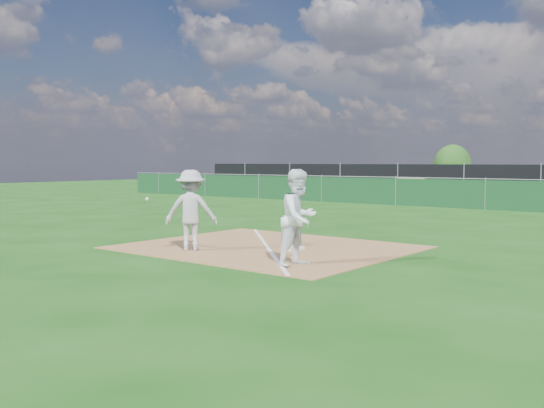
{
  "coord_description": "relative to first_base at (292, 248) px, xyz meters",
  "views": [
    {
      "loc": [
        8.59,
        -9.53,
        1.94
      ],
      "look_at": [
        0.14,
        1.0,
        1.0
      ],
      "focal_mm": 40.0,
      "sensor_mm": 36.0,
      "label": 1
    }
  ],
  "objects": [
    {
      "name": "runner",
      "position": [
        1.26,
        -1.48,
        0.84
      ],
      "size": [
        0.74,
        0.92,
        1.81
      ],
      "primitive_type": "imported",
      "rotation": [
        0.0,
        0.0,
        1.5
      ],
      "color": "white",
      "rests_on": "ground"
    },
    {
      "name": "play_at_first",
      "position": [
        -1.68,
        -1.43,
        0.84
      ],
      "size": [
        2.23,
        1.2,
        1.75
      ],
      "color": "#BDBDBF",
      "rests_on": "infield_dirt"
    },
    {
      "name": "green_fence",
      "position": [
        -0.71,
        13.99,
        0.54
      ],
      "size": [
        44.0,
        0.05,
        1.2
      ],
      "primitive_type": "cube",
      "color": "#0F381A",
      "rests_on": "ground"
    },
    {
      "name": "dirt_mound",
      "position": [
        -5.71,
        17.49,
        0.52
      ],
      "size": [
        3.38,
        2.6,
        1.17
      ],
      "primitive_type": "ellipsoid",
      "color": "olive",
      "rests_on": "ground"
    },
    {
      "name": "infield_dirt",
      "position": [
        -0.71,
        -0.01,
        -0.05
      ],
      "size": [
        6.0,
        5.0,
        0.02
      ],
      "primitive_type": "cube",
      "color": "olive",
      "rests_on": "ground"
    },
    {
      "name": "ground",
      "position": [
        -0.71,
        8.99,
        -0.06
      ],
      "size": [
        90.0,
        90.0,
        0.0
      ],
      "primitive_type": "plane",
      "color": "#13450E",
      "rests_on": "ground"
    },
    {
      "name": "foul_line",
      "position": [
        -0.71,
        -0.01,
        -0.04
      ],
      "size": [
        5.01,
        5.01,
        0.01
      ],
      "primitive_type": "cube",
      "rotation": [
        0.0,
        0.0,
        0.79
      ],
      "color": "white",
      "rests_on": "infield_dirt"
    },
    {
      "name": "black_fence",
      "position": [
        -0.71,
        21.99,
        0.84
      ],
      "size": [
        46.0,
        0.04,
        1.8
      ],
      "primitive_type": "cube",
      "color": "black",
      "rests_on": "ground"
    },
    {
      "name": "first_base",
      "position": [
        0.0,
        0.0,
        0.0
      ],
      "size": [
        0.42,
        0.42,
        0.08
      ],
      "primitive_type": "cube",
      "rotation": [
        0.0,
        0.0,
        -0.11
      ],
      "color": "silver",
      "rests_on": "infield_dirt"
    },
    {
      "name": "car_left",
      "position": [
        -8.51,
        26.38,
        0.61
      ],
      "size": [
        4.09,
        2.2,
        1.32
      ],
      "primitive_type": "imported",
      "rotation": [
        0.0,
        0.0,
        1.74
      ],
      "color": "#A2A6AA",
      "rests_on": "parking_lot"
    },
    {
      "name": "tree_left",
      "position": [
        -9.48,
        32.06,
        1.59
      ],
      "size": [
        2.7,
        2.7,
        3.2
      ],
      "color": "#382316",
      "rests_on": "ground"
    }
  ]
}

